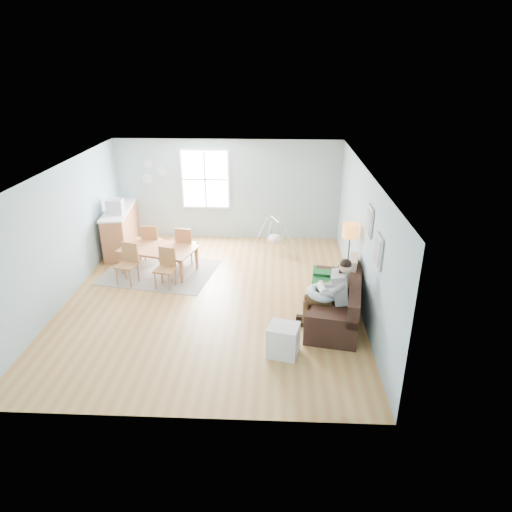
{
  "coord_description": "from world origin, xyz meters",
  "views": [
    {
      "loc": [
        1.29,
        -8.39,
        4.65
      ],
      "look_at": [
        0.91,
        -0.08,
        1.0
      ],
      "focal_mm": 32.0,
      "sensor_mm": 36.0,
      "label": 1
    }
  ],
  "objects_px": {
    "toddler": "(336,279)",
    "chair_se": "(166,265)",
    "floor_lamp": "(350,237)",
    "baby_swing": "(275,238)",
    "storage_cube": "(283,340)",
    "chair_sw": "(128,261)",
    "counter": "(121,229)",
    "chair_nw": "(151,240)",
    "chair_ne": "(185,243)",
    "father": "(331,291)",
    "monitor": "(115,206)",
    "sofa": "(338,304)",
    "dining_table": "(159,260)"
  },
  "relations": [
    {
      "from": "dining_table",
      "to": "chair_ne",
      "type": "xyz_separation_m",
      "value": [
        0.54,
        0.52,
        0.23
      ]
    },
    {
      "from": "toddler",
      "to": "chair_se",
      "type": "relative_size",
      "value": 0.95
    },
    {
      "from": "counter",
      "to": "monitor",
      "type": "relative_size",
      "value": 4.98
    },
    {
      "from": "floor_lamp",
      "to": "counter",
      "type": "height_order",
      "value": "floor_lamp"
    },
    {
      "from": "floor_lamp",
      "to": "chair_ne",
      "type": "xyz_separation_m",
      "value": [
        -3.67,
        1.43,
        -0.78
      ]
    },
    {
      "from": "storage_cube",
      "to": "chair_sw",
      "type": "relative_size",
      "value": 0.64
    },
    {
      "from": "counter",
      "to": "sofa",
      "type": "bearing_deg",
      "value": -31.67
    },
    {
      "from": "counter",
      "to": "chair_nw",
      "type": "bearing_deg",
      "value": -34.85
    },
    {
      "from": "storage_cube",
      "to": "dining_table",
      "type": "bearing_deg",
      "value": 132.79
    },
    {
      "from": "storage_cube",
      "to": "chair_se",
      "type": "distance_m",
      "value": 3.49
    },
    {
      "from": "dining_table",
      "to": "chair_ne",
      "type": "distance_m",
      "value": 0.79
    },
    {
      "from": "toddler",
      "to": "storage_cube",
      "type": "distance_m",
      "value": 1.81
    },
    {
      "from": "counter",
      "to": "baby_swing",
      "type": "height_order",
      "value": "counter"
    },
    {
      "from": "monitor",
      "to": "counter",
      "type": "bearing_deg",
      "value": 98.81
    },
    {
      "from": "chair_sw",
      "to": "chair_ne",
      "type": "bearing_deg",
      "value": 44.46
    },
    {
      "from": "counter",
      "to": "chair_sw",
      "type": "bearing_deg",
      "value": -67.99
    },
    {
      "from": "sofa",
      "to": "counter",
      "type": "height_order",
      "value": "counter"
    },
    {
      "from": "storage_cube",
      "to": "chair_sw",
      "type": "height_order",
      "value": "chair_sw"
    },
    {
      "from": "floor_lamp",
      "to": "dining_table",
      "type": "relative_size",
      "value": 0.93
    },
    {
      "from": "chair_sw",
      "to": "baby_swing",
      "type": "relative_size",
      "value": 0.76
    },
    {
      "from": "counter",
      "to": "monitor",
      "type": "height_order",
      "value": "monitor"
    },
    {
      "from": "storage_cube",
      "to": "counter",
      "type": "height_order",
      "value": "counter"
    },
    {
      "from": "floor_lamp",
      "to": "chair_nw",
      "type": "bearing_deg",
      "value": 160.83
    },
    {
      "from": "counter",
      "to": "storage_cube",
      "type": "bearing_deg",
      "value": -46.89
    },
    {
      "from": "toddler",
      "to": "chair_nw",
      "type": "relative_size",
      "value": 0.89
    },
    {
      "from": "father",
      "to": "floor_lamp",
      "type": "height_order",
      "value": "floor_lamp"
    },
    {
      "from": "sofa",
      "to": "chair_nw",
      "type": "bearing_deg",
      "value": 149.09
    },
    {
      "from": "sofa",
      "to": "monitor",
      "type": "bearing_deg",
      "value": 151.12
    },
    {
      "from": "floor_lamp",
      "to": "dining_table",
      "type": "height_order",
      "value": "floor_lamp"
    },
    {
      "from": "floor_lamp",
      "to": "baby_swing",
      "type": "bearing_deg",
      "value": 125.57
    },
    {
      "from": "toddler",
      "to": "chair_sw",
      "type": "relative_size",
      "value": 0.92
    },
    {
      "from": "monitor",
      "to": "sofa",
      "type": "bearing_deg",
      "value": -28.88
    },
    {
      "from": "floor_lamp",
      "to": "baby_swing",
      "type": "relative_size",
      "value": 1.33
    },
    {
      "from": "toddler",
      "to": "baby_swing",
      "type": "xyz_separation_m",
      "value": [
        -1.19,
        2.88,
        -0.31
      ]
    },
    {
      "from": "toddler",
      "to": "counter",
      "type": "bearing_deg",
      "value": 149.86
    },
    {
      "from": "storage_cube",
      "to": "baby_swing",
      "type": "xyz_separation_m",
      "value": [
        -0.17,
        4.31,
        0.14
      ]
    },
    {
      "from": "chair_ne",
      "to": "baby_swing",
      "type": "xyz_separation_m",
      "value": [
        2.14,
        0.7,
        -0.11
      ]
    },
    {
      "from": "chair_se",
      "to": "dining_table",
      "type": "bearing_deg",
      "value": 116.43
    },
    {
      "from": "dining_table",
      "to": "chair_ne",
      "type": "height_order",
      "value": "chair_ne"
    },
    {
      "from": "chair_nw",
      "to": "counter",
      "type": "xyz_separation_m",
      "value": [
        -0.97,
        0.67,
        0.03
      ]
    },
    {
      "from": "chair_se",
      "to": "baby_swing",
      "type": "height_order",
      "value": "baby_swing"
    },
    {
      "from": "storage_cube",
      "to": "counter",
      "type": "bearing_deg",
      "value": 133.11
    },
    {
      "from": "father",
      "to": "monitor",
      "type": "xyz_separation_m",
      "value": [
        -4.97,
        3.12,
        0.55
      ]
    },
    {
      "from": "floor_lamp",
      "to": "dining_table",
      "type": "xyz_separation_m",
      "value": [
        -4.21,
        0.9,
        -1.02
      ]
    },
    {
      "from": "chair_ne",
      "to": "counter",
      "type": "bearing_deg",
      "value": 155.85
    },
    {
      "from": "counter",
      "to": "baby_swing",
      "type": "distance_m",
      "value": 3.98
    },
    {
      "from": "storage_cube",
      "to": "monitor",
      "type": "relative_size",
      "value": 1.43
    },
    {
      "from": "toddler",
      "to": "baby_swing",
      "type": "distance_m",
      "value": 3.13
    },
    {
      "from": "toddler",
      "to": "chair_sw",
      "type": "bearing_deg",
      "value": 165.69
    },
    {
      "from": "baby_swing",
      "to": "sofa",
      "type": "bearing_deg",
      "value": -68.25
    }
  ]
}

